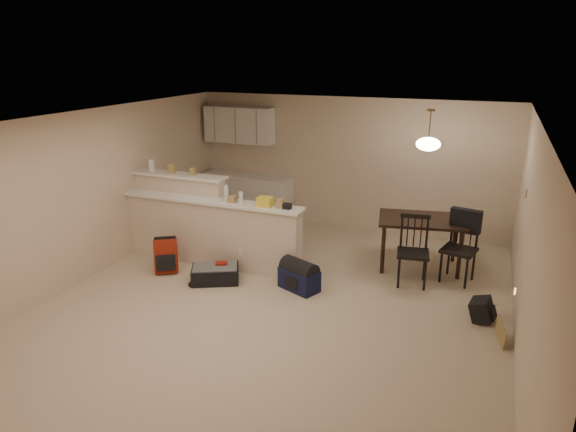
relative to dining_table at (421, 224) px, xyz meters
The scene contains 23 objects.
room 2.65m from the dining_table, 128.35° to the right, with size 7.00×7.02×2.50m.
breakfast_bar 3.53m from the dining_table, 162.65° to the right, with size 3.08×0.58×1.39m.
upper_cabinets 4.19m from the dining_table, 161.33° to the left, with size 1.40×0.34×0.70m, color white.
kitchen_counter 3.80m from the dining_table, 162.22° to the left, with size 1.80×0.60×0.90m, color white.
thermostat 1.66m from the dining_table, 19.33° to the right, with size 0.02×0.12×0.12m, color beige.
jar 4.49m from the dining_table, 168.10° to the right, with size 0.10×0.10×0.20m, color silver.
cereal_box 4.11m from the dining_table, 166.94° to the right, with size 0.10×0.07×0.16m, color #A18953.
small_box 3.72m from the dining_table, 165.51° to the right, with size 0.08×0.06×0.12m, color #A18953.
bottle_a 3.07m from the dining_table, 158.05° to the right, with size 0.07×0.07×0.26m, color silver.
bottle_b 2.84m from the dining_table, 156.15° to the right, with size 0.06×0.06×0.18m, color silver.
bag_lump 2.48m from the dining_table, 152.30° to the right, with size 0.22×0.18×0.14m, color #A18953.
pouch 2.17m from the dining_table, 147.86° to the right, with size 0.12×0.10×0.08m, color #A18953.
extra_item_x 2.97m from the dining_table, 157.30° to the right, with size 0.11×0.10×0.11m, color #A18953.
extra_item_y 2.27m from the dining_table, 149.35° to the right, with size 0.10×0.10×0.14m, color #A18953.
dining_table is the anchor object (origin of this frame).
pendant_lamp 1.27m from the dining_table, ahead, with size 0.36×0.36×0.62m.
dining_chair_near 0.71m from the dining_table, 90.33° to the right, with size 0.45×0.43×1.04m, color black, non-canonical shape.
dining_chair_far 0.72m from the dining_table, 28.54° to the right, with size 0.46×0.44×1.06m, color black, non-canonical shape.
suitcase 3.27m from the dining_table, 148.39° to the right, with size 0.69×0.45×0.23m, color black.
red_backpack 4.01m from the dining_table, 155.45° to the right, with size 0.35×0.22×0.52m, color maroon.
navy_duffel 2.16m from the dining_table, 135.19° to the right, with size 0.58×0.31×0.31m, color #12173A.
black_daypack 1.84m from the dining_table, 54.69° to the right, with size 0.32×0.23×0.28m, color black.
cardboard_sheet 2.37m from the dining_table, 57.21° to the right, with size 0.36×0.02×0.28m, color #A18953.
Camera 1 is at (2.52, -5.76, 3.32)m, focal length 32.00 mm.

